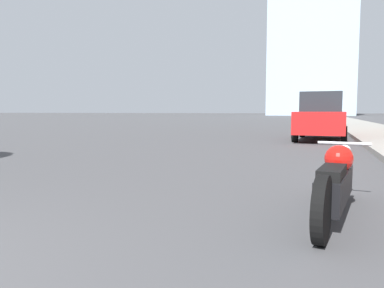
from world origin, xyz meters
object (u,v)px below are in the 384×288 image
at_px(parked_car_white, 322,115).
at_px(parked_car_red, 321,117).
at_px(motorcycle, 336,182).
at_px(parked_car_black, 319,113).
at_px(parked_car_yellow, 321,114).

bearing_deg(parked_car_white, parked_car_red, -88.33).
relative_size(motorcycle, parked_car_black, 0.54).
distance_m(parked_car_white, parked_car_yellow, 10.42).
height_order(parked_car_yellow, parked_car_black, parked_car_black).
bearing_deg(parked_car_red, parked_car_white, 92.51).
bearing_deg(parked_car_white, motorcycle, -87.91).
distance_m(parked_car_white, parked_car_black, 21.79).
relative_size(motorcycle, parked_car_yellow, 0.60).
distance_m(motorcycle, parked_car_white, 23.62).
bearing_deg(parked_car_black, parked_car_red, -88.46).
relative_size(parked_car_red, parked_car_yellow, 1.15).
height_order(motorcycle, parked_car_yellow, parked_car_yellow).
xyz_separation_m(parked_car_red, parked_car_white, (0.16, 12.43, -0.06)).
xyz_separation_m(motorcycle, parked_car_black, (0.07, 45.40, 0.54)).
height_order(parked_car_red, parked_car_yellow, parked_car_red).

